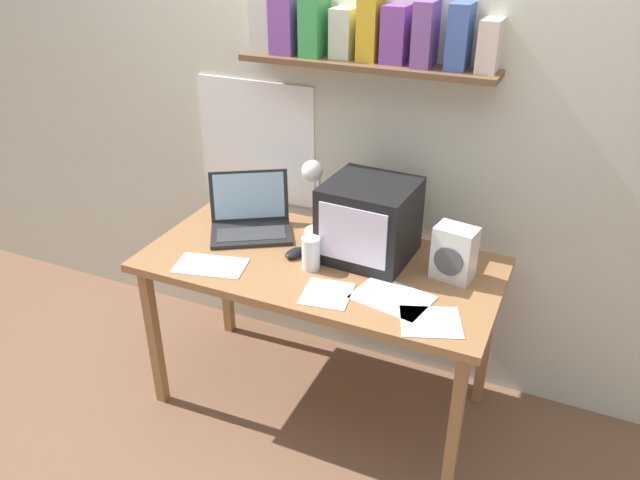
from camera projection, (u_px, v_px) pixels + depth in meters
ground_plane at (320, 399)px, 2.97m from camera, size 12.00×12.00×0.00m
back_wall at (363, 104)px, 2.73m from camera, size 5.60×0.24×2.60m
corner_desk at (320, 275)px, 2.64m from camera, size 1.49×0.73×0.76m
crt_monitor at (369, 220)px, 2.58m from camera, size 0.37×0.36×0.33m
laptop at (250, 217)px, 2.83m from camera, size 0.45×0.43×0.25m
desk_lamp at (314, 187)px, 2.69m from camera, size 0.13×0.17×0.37m
juice_glass at (311, 255)px, 2.53m from camera, size 0.08×0.08×0.14m
space_heater at (454, 253)px, 2.44m from camera, size 0.17×0.14×0.22m
computer_mouse at (295, 253)px, 2.64m from camera, size 0.09×0.12×0.03m
loose_paper_near_laptop at (392, 297)px, 2.36m from camera, size 0.32×0.26×0.00m
printed_handout at (327, 294)px, 2.38m from camera, size 0.21×0.22×0.00m
loose_paper_near_monitor at (431, 322)px, 2.22m from camera, size 0.27×0.25×0.00m
open_notebook at (211, 266)px, 2.57m from camera, size 0.32×0.23×0.00m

